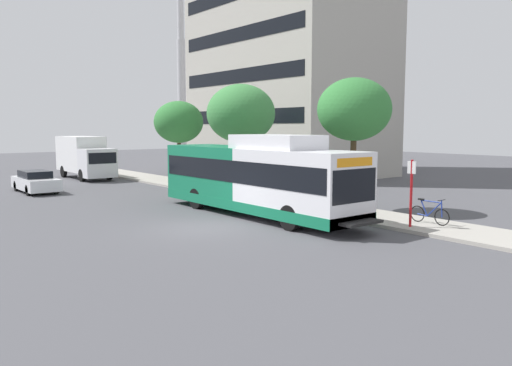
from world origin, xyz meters
TOP-DOWN VIEW (x-y plane):
  - ground_plane at (0.00, 8.00)m, footprint 120.00×120.00m
  - sidewalk_curb at (7.00, 6.00)m, footprint 3.00×56.00m
  - transit_bus at (3.51, 1.00)m, footprint 2.58×12.25m
  - bus_stop_sign_pole at (6.06, -5.36)m, footprint 0.10×0.36m
  - bicycle_parked at (7.19, -5.46)m, footprint 0.52×1.76m
  - street_tree_near_stop at (7.81, -0.92)m, footprint 3.45×3.45m
  - street_tree_mid_block at (7.87, 7.99)m, footprint 4.14×4.14m
  - street_tree_far_block at (8.04, 15.79)m, footprint 3.57×3.57m
  - parked_car_far_lane at (-2.00, 15.82)m, footprint 1.80×4.50m
  - box_truck_background at (3.43, 22.39)m, footprint 2.32×7.01m
  - lattice_comm_tower at (18.25, 32.85)m, footprint 1.10×1.10m

SIDE VIEW (x-z plane):
  - ground_plane at x=0.00m, z-range 0.00..0.00m
  - sidewalk_curb at x=7.00m, z-range 0.00..0.14m
  - bicycle_parked at x=7.19m, z-range 0.05..1.07m
  - parked_car_far_lane at x=-2.00m, z-range 0.00..1.33m
  - bus_stop_sign_pole at x=6.06m, z-range 0.35..2.95m
  - transit_bus at x=3.51m, z-range -0.12..3.53m
  - box_truck_background at x=3.43m, z-range 0.12..3.37m
  - street_tree_far_block at x=8.04m, z-range 1.47..7.20m
  - street_tree_near_stop at x=7.81m, z-range 1.71..7.85m
  - street_tree_mid_block at x=7.87m, z-range 1.58..8.00m
  - lattice_comm_tower at x=18.25m, z-range -4.91..24.52m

